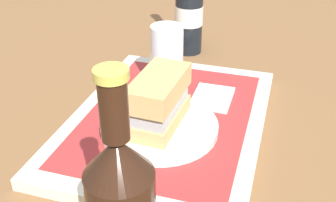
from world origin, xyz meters
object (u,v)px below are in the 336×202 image
Objects in this scene: sandwich at (161,99)px; beer_glass at (167,55)px; beer_bottle at (189,9)px; plate at (161,127)px.

beer_glass reaches higher than sandwich.
sandwich is at bearing -172.11° from beer_bottle.
sandwich is 0.37m from beer_bottle.
plate is 0.71× the size of beer_bottle.
beer_glass is (0.14, 0.03, 0.06)m from plate.
beer_glass is at bearing 13.14° from plate.
plate is 1.41× the size of sandwich.
beer_bottle is (0.23, 0.02, 0.01)m from beer_glass.
beer_glass is 0.23m from beer_bottle.
plate is at bearing -172.20° from beer_bottle.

